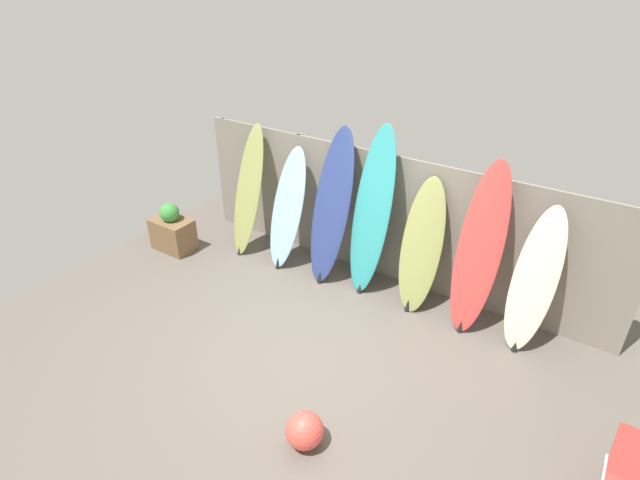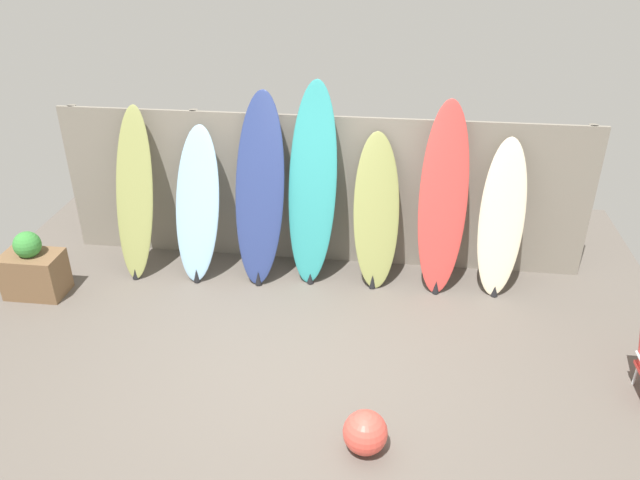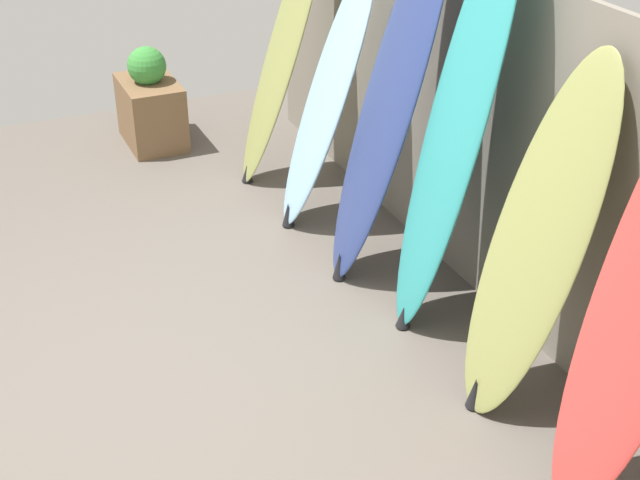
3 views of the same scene
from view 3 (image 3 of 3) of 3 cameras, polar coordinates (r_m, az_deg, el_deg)
ground at (r=4.39m, az=-11.15°, el=-10.16°), size 7.68×7.68×0.00m
fence_back at (r=4.63m, az=12.49°, el=5.10°), size 6.08×0.11×1.80m
surfboard_olive_0 at (r=6.11m, az=-2.37°, el=12.15°), size 0.45×0.71×1.89m
surfboard_skyblue_1 at (r=5.51m, az=0.45°, el=9.18°), size 0.56×0.68×1.71m
surfboard_navy_2 at (r=4.85m, az=4.40°, el=8.74°), size 0.60×0.71×2.11m
surfboard_teal_3 at (r=4.39m, az=8.60°, el=7.10°), size 0.60×0.60×2.24m
surfboard_olive_4 at (r=4.00m, az=13.67°, el=-0.33°), size 0.57×0.63×1.69m
planter_box at (r=6.99m, az=-10.79°, el=8.47°), size 0.63×0.41×0.76m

